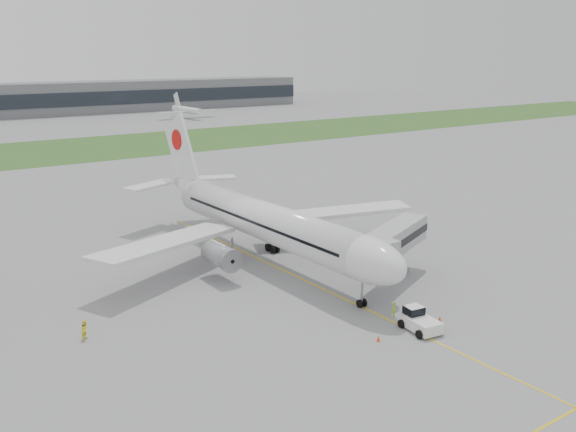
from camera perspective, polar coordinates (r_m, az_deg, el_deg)
ground at (r=81.56m, az=-0.50°, el=-4.81°), size 600.00×600.00×0.00m
apron_markings at (r=77.75m, az=1.62°, el=-5.80°), size 70.00×70.00×0.04m
grass_strip at (r=190.31m, az=-21.76°, el=5.24°), size 600.00×50.00×0.02m
airliner at (r=83.79m, az=-2.42°, el=-0.26°), size 48.13×53.95×17.88m
pushback_tug at (r=65.71m, az=11.54°, el=-9.05°), size 3.35×4.52×2.17m
jet_bridge at (r=76.38m, az=9.28°, el=-2.25°), size 14.50×9.69×7.03m
safety_cone_left at (r=62.79m, az=8.04°, el=-10.75°), size 0.40×0.40×0.56m
safety_cone_right at (r=68.45m, az=13.33°, el=-8.85°), size 0.37×0.37×0.51m
ground_crew_near at (r=68.39m, az=9.38°, el=-8.16°), size 0.71×0.63×1.62m
ground_crew_far at (r=65.33m, az=-17.56°, el=-9.62°), size 1.19×1.17×1.94m
distant_aircraft_right at (r=274.94m, az=-8.95°, el=8.58°), size 26.13×23.07×9.97m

